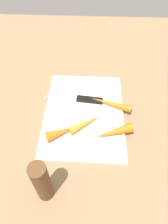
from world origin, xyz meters
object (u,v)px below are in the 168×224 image
object	(u,v)px
carrot_longest	(110,103)
carrot_long	(113,132)
carrot_shortest	(61,132)
pepper_grinder	(42,182)
carrot_short	(85,123)
cutting_board	(84,113)
knife	(86,99)

from	to	relation	value
carrot_longest	carrot_long	distance (m)	0.12
carrot_shortest	pepper_grinder	world-z (taller)	pepper_grinder
carrot_longest	carrot_long	size ratio (longest dim) A/B	1.21
carrot_long	carrot_short	xyz separation A→B (m)	(0.03, 0.08, -0.00)
cutting_board	carrot_longest	world-z (taller)	carrot_longest
cutting_board	carrot_long	world-z (taller)	carrot_long
carrot_long	carrot_shortest	xyz separation A→B (m)	(-0.01, 0.16, 0.00)
carrot_long	carrot_short	size ratio (longest dim) A/B	1.05
pepper_grinder	carrot_longest	bearing A→B (deg)	-30.08
carrot_long	carrot_shortest	bearing A→B (deg)	-16.81
knife	carrot_short	world-z (taller)	carrot_short
carrot_longest	carrot_short	world-z (taller)	same
carrot_longest	carrot_shortest	world-z (taller)	carrot_shortest
carrot_long	pepper_grinder	xyz separation A→B (m)	(-0.18, 0.18, 0.05)
carrot_long	pepper_grinder	world-z (taller)	pepper_grinder
cutting_board	carrot_shortest	world-z (taller)	carrot_shortest
cutting_board	carrot_shortest	bearing A→B (deg)	145.30
cutting_board	carrot_short	xyz separation A→B (m)	(-0.06, -0.01, 0.02)
carrot_longest	cutting_board	bearing A→B (deg)	38.46
cutting_board	pepper_grinder	bearing A→B (deg)	162.29
carrot_short	pepper_grinder	world-z (taller)	pepper_grinder
carrot_long	carrot_shortest	distance (m)	0.16
carrot_longest	pepper_grinder	world-z (taller)	pepper_grinder
cutting_board	carrot_long	size ratio (longest dim) A/B	3.01
knife	carrot_longest	bearing A→B (deg)	172.17
knife	carrot_long	bearing A→B (deg)	128.38
carrot_short	carrot_longest	bearing A→B (deg)	11.68
knife	carrot_long	xyz separation A→B (m)	(-0.14, -0.09, 0.01)
carrot_shortest	carrot_longest	bearing A→B (deg)	12.64
carrot_shortest	pepper_grinder	distance (m)	0.18
cutting_board	carrot_shortest	distance (m)	0.12
carrot_long	carrot_short	world-z (taller)	carrot_long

